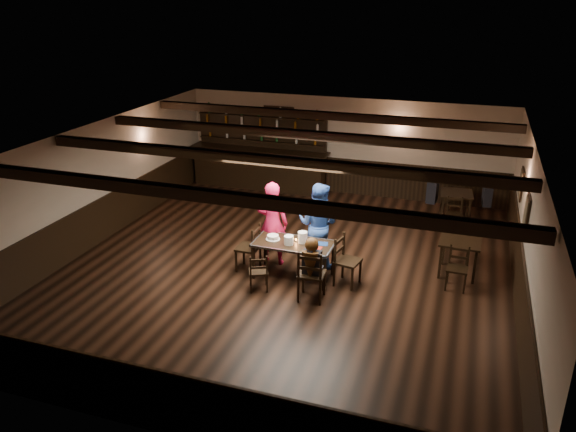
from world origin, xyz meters
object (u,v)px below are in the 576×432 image
(man_blue, at_px, (318,224))
(chair_near_left, at_px, (259,270))
(woman_pink, at_px, (272,223))
(chair_near_right, at_px, (311,272))
(cake, at_px, (273,237))
(bar_counter, at_px, (260,163))
(dining_table, at_px, (294,246))

(man_blue, bearing_deg, chair_near_left, 68.72)
(chair_near_left, xyz_separation_m, woman_pink, (-0.17, 1.24, 0.45))
(chair_near_right, distance_m, cake, 1.34)
(woman_pink, xyz_separation_m, bar_counter, (-2.05, 4.57, -0.17))
(woman_pink, relative_size, bar_counter, 0.44)
(man_blue, bearing_deg, bar_counter, -50.12)
(woman_pink, distance_m, cake, 0.50)
(woman_pink, relative_size, cake, 6.29)
(chair_near_right, bearing_deg, bar_counter, 119.08)
(bar_counter, bearing_deg, chair_near_left, -69.14)
(dining_table, xyz_separation_m, woman_pink, (-0.62, 0.48, 0.23))
(chair_near_left, bearing_deg, cake, 89.37)
(chair_near_right, height_order, bar_counter, bar_counter)
(chair_near_left, height_order, chair_near_right, chair_near_right)
(chair_near_left, bearing_deg, bar_counter, 110.86)
(chair_near_left, relative_size, woman_pink, 0.43)
(chair_near_right, height_order, cake, chair_near_right)
(chair_near_left, relative_size, bar_counter, 0.19)
(chair_near_left, xyz_separation_m, chair_near_right, (1.04, -0.05, 0.15))
(chair_near_left, height_order, cake, cake)
(chair_near_left, bearing_deg, chair_near_right, -2.64)
(man_blue, relative_size, cake, 6.27)
(dining_table, distance_m, bar_counter, 5.71)
(man_blue, bearing_deg, dining_table, 73.11)
(dining_table, relative_size, chair_near_left, 2.07)
(woman_pink, height_order, man_blue, woman_pink)
(woman_pink, xyz_separation_m, cake, (0.18, -0.45, -0.10))
(woman_pink, distance_m, man_blue, 0.95)
(dining_table, relative_size, woman_pink, 0.88)
(man_blue, xyz_separation_m, cake, (-0.74, -0.70, -0.10))
(man_blue, bearing_deg, chair_near_right, 106.41)
(chair_near_right, bearing_deg, woman_pink, 133.25)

